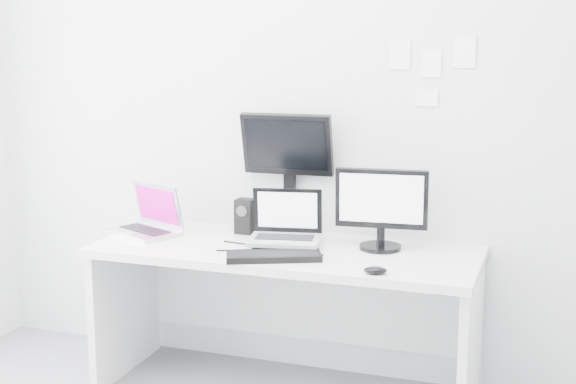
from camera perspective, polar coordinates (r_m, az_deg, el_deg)
The scene contains 13 objects.
back_wall at distance 4.01m, azimuth 1.46°, elevation 5.88°, with size 3.60×3.60×0.00m, color silver.
desk at distance 3.90m, azimuth -0.18°, elevation -9.13°, with size 1.80×0.70×0.73m, color silver.
macbook at distance 4.08m, azimuth -10.27°, elevation -1.19°, with size 0.35×0.26×0.26m, color silver.
speaker at distance 4.06m, azimuth -3.05°, elevation -1.71°, with size 0.09×0.09×0.17m, color black.
dell_laptop at distance 3.76m, azimuth -0.26°, elevation -1.93°, with size 0.33×0.26×0.27m, color #A1A4A8.
rear_monitor at distance 4.03m, azimuth 0.01°, elevation 1.46°, with size 0.46×0.16×0.62m, color black.
samsung_monitor at distance 3.74m, azimuth 6.59°, elevation -1.14°, with size 0.43×0.20×0.39m, color black.
keyboard at distance 3.59m, azimuth -1.01°, elevation -4.56°, with size 0.42×0.15×0.03m, color black.
mouse at distance 3.39m, azimuth 6.18°, elevation -5.52°, with size 0.10×0.06×0.03m, color black.
wall_note_0 at distance 3.88m, azimuth 7.89°, elevation 9.60°, with size 0.10×0.00×0.14m, color white.
wall_note_1 at distance 3.86m, azimuth 10.09°, elevation 8.93°, with size 0.09×0.00×0.13m, color white.
wall_note_2 at distance 3.83m, azimuth 12.36°, elevation 9.59°, with size 0.10×0.00×0.14m, color white.
wall_note_3 at distance 3.87m, azimuth 9.71°, elevation 6.58°, with size 0.11×0.00×0.08m, color white.
Camera 1 is at (1.21, -2.21, 1.70)m, focal length 50.40 mm.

